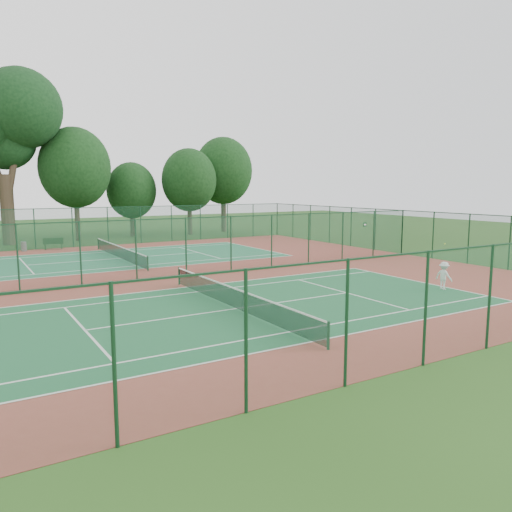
# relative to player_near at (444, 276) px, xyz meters

# --- Properties ---
(ground) EXTENTS (120.00, 120.00, 0.00)m
(ground) POSITION_rel_player_near_xyz_m (-11.30, 10.94, -0.75)
(ground) COLOR #244916
(ground) RESTS_ON ground
(red_pad) EXTENTS (40.00, 36.00, 0.01)m
(red_pad) POSITION_rel_player_near_xyz_m (-11.30, 10.94, -0.74)
(red_pad) COLOR maroon
(red_pad) RESTS_ON ground
(court_near) EXTENTS (23.77, 10.97, 0.01)m
(court_near) POSITION_rel_player_near_xyz_m (-11.30, 1.94, -0.73)
(court_near) COLOR #1C5932
(court_near) RESTS_ON red_pad
(court_far) EXTENTS (23.77, 10.97, 0.01)m
(court_far) POSITION_rel_player_near_xyz_m (-11.30, 19.94, -0.73)
(court_far) COLOR #216A45
(court_far) RESTS_ON red_pad
(fence_north) EXTENTS (40.00, 0.09, 3.50)m
(fence_north) POSITION_rel_player_near_xyz_m (-11.30, 28.94, 1.02)
(fence_north) COLOR #18482E
(fence_north) RESTS_ON ground
(fence_south) EXTENTS (40.00, 0.09, 3.50)m
(fence_south) POSITION_rel_player_near_xyz_m (-11.30, -7.06, 1.02)
(fence_south) COLOR #1B5335
(fence_south) RESTS_ON ground
(fence_east) EXTENTS (0.09, 36.00, 3.50)m
(fence_east) POSITION_rel_player_near_xyz_m (8.70, 10.94, 1.02)
(fence_east) COLOR #17462E
(fence_east) RESTS_ON ground
(fence_divider) EXTENTS (40.00, 0.09, 3.50)m
(fence_divider) POSITION_rel_player_near_xyz_m (-11.30, 10.94, 1.02)
(fence_divider) COLOR #1B5334
(fence_divider) RESTS_ON ground
(tennis_net_near) EXTENTS (0.10, 12.90, 0.97)m
(tennis_net_near) POSITION_rel_player_near_xyz_m (-11.30, 1.94, -0.20)
(tennis_net_near) COLOR #153A23
(tennis_net_near) RESTS_ON ground
(tennis_net_far) EXTENTS (0.10, 12.90, 0.97)m
(tennis_net_far) POSITION_rel_player_near_xyz_m (-11.30, 19.94, -0.20)
(tennis_net_far) COLOR #12321D
(tennis_net_far) RESTS_ON ground
(player_near) EXTENTS (0.63, 0.98, 1.45)m
(player_near) POSITION_rel_player_near_xyz_m (0.00, 0.00, 0.00)
(player_near) COLOR white
(player_near) RESTS_ON court_near
(trash_bin) EXTENTS (0.56, 0.56, 0.79)m
(trash_bin) POSITION_rel_player_near_xyz_m (-16.92, 28.17, -0.34)
(trash_bin) COLOR slate
(trash_bin) RESTS_ON red_pad
(bench) EXTENTS (1.67, 0.73, 1.00)m
(bench) POSITION_rel_player_near_xyz_m (-14.63, 28.09, -0.22)
(bench) COLOR black
(bench) RESTS_ON red_pad
(stray_ball_a) EXTENTS (0.07, 0.07, 0.07)m
(stray_ball_a) POSITION_rel_player_near_xyz_m (-4.01, 10.50, -0.70)
(stray_ball_a) COLOR gold
(stray_ball_a) RESTS_ON red_pad
(stray_ball_b) EXTENTS (0.07, 0.07, 0.07)m
(stray_ball_b) POSITION_rel_player_near_xyz_m (-2.17, 10.63, -0.70)
(stray_ball_b) COLOR #A8C62E
(stray_ball_b) RESTS_ON red_pad
(stray_ball_c) EXTENTS (0.06, 0.06, 0.06)m
(stray_ball_c) POSITION_rel_player_near_xyz_m (-9.80, 10.47, -0.70)
(stray_ball_c) COLOR yellow
(stray_ball_c) RESTS_ON red_pad
(big_tree) EXTENTS (10.38, 7.59, 15.94)m
(big_tree) POSITION_rel_player_near_xyz_m (-17.36, 34.23, 10.54)
(big_tree) COLOR #392C1F
(big_tree) RESTS_ON ground
(evergreen_row) EXTENTS (39.00, 5.00, 12.00)m
(evergreen_row) POSITION_rel_player_near_xyz_m (-10.80, 35.19, -0.75)
(evergreen_row) COLOR black
(evergreen_row) RESTS_ON ground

